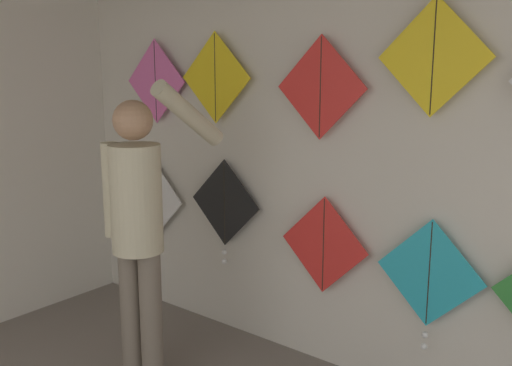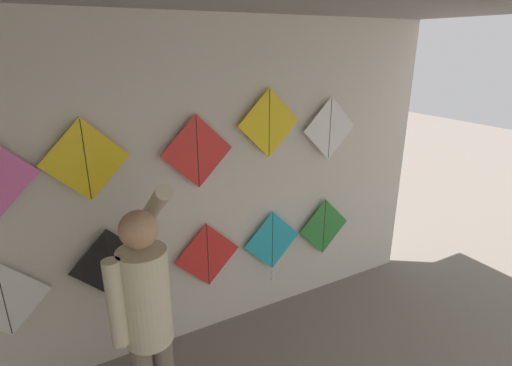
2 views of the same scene
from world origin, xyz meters
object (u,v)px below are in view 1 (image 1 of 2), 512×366
shopkeeper (139,219)px  kite_2 (324,245)px  kite_0 (154,198)px  kite_7 (321,88)px  kite_6 (215,78)px  kite_8 (434,57)px  kite_5 (156,81)px  kite_1 (225,206)px  kite_3 (429,277)px

shopkeeper → kite_2: 1.12m
shopkeeper → kite_0: size_ratio=2.96×
kite_2 → kite_7: size_ratio=1.00×
kite_6 → kite_7: 0.83m
kite_6 → kite_8: bearing=0.0°
kite_7 → shopkeeper: bearing=-129.9°
kite_5 → kite_7: (1.43, 0.00, -0.01)m
kite_0 → kite_7: 1.73m
kite_0 → kite_2: bearing=0.0°
kite_5 → kite_8: size_ratio=1.00×
kite_0 → kite_6: bearing=0.0°
kite_1 → kite_2: kite_1 is taller
kite_2 → kite_6: kite_6 is taller
kite_3 → kite_8: 1.17m
kite_7 → kite_0: bearing=180.0°
kite_0 → kite_6: size_ratio=1.00×
kite_6 → kite_0: bearing=180.0°
shopkeeper → kite_8: (1.35, 0.82, 0.90)m
kite_0 → kite_6: kite_6 is taller
kite_3 → kite_5: 2.37m
kite_3 → kite_8: bearing=179.4°
kite_0 → kite_3: bearing=-0.0°
kite_1 → kite_5: 1.07m
kite_5 → kite_8: bearing=0.0°
kite_0 → kite_6: 1.14m
shopkeeper → kite_2: size_ratio=2.96×
kite_0 → kite_5: (0.06, 0.00, 0.89)m
kite_0 → kite_6: (0.66, 0.00, 0.93)m
shopkeeper → kite_5: 1.34m
shopkeeper → kite_1: size_ratio=2.42×
kite_7 → kite_1: bearing=-180.0°
kite_7 → kite_8: size_ratio=1.00×
kite_0 → kite_3: (2.21, -0.00, -0.12)m
kite_0 → kite_7: bearing=0.0°
kite_8 → kite_6: bearing=180.0°
kite_0 → shopkeeper: bearing=-45.6°
shopkeeper → kite_8: bearing=20.3°
kite_6 → kite_1: bearing=-0.5°
kite_1 → kite_3: kite_1 is taller
shopkeeper → kite_6: bearing=89.0°
kite_5 → kite_6: (0.60, 0.00, 0.03)m
shopkeeper → kite_6: (-0.14, 0.82, 0.78)m
kite_1 → kite_3: size_ratio=1.00×
kite_1 → kite_6: (-0.07, 0.00, 0.88)m
kite_6 → kite_5: bearing=180.0°
kite_6 → kite_7: size_ratio=1.00×
kite_2 → kite_7: 0.95m
kite_8 → kite_5: bearing=180.0°
kite_8 → shopkeeper: bearing=-148.7°
kite_6 → kite_7: bearing=0.0°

